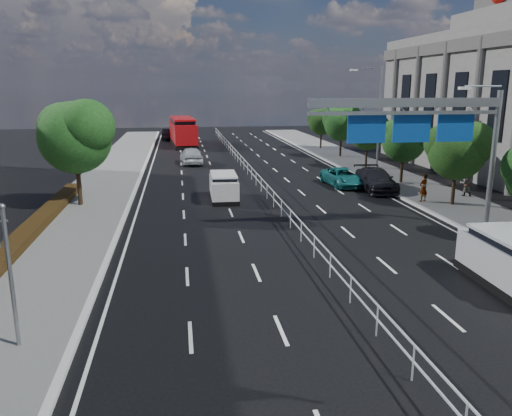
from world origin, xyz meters
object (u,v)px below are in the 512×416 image
object	(u,v)px
red_bus	(183,131)
parked_car_teal	(343,177)
parked_car_dark	(376,180)
near_car_dark	(168,134)
near_car_silver	(191,155)
white_minivan	(224,187)
overhead_gantry	(427,122)
pedestrian_a	(424,188)
pedestrian_b	(466,183)

from	to	relation	value
red_bus	parked_car_teal	bearing A→B (deg)	-72.69
parked_car_teal	parked_car_dark	xyz separation A→B (m)	(1.80, -2.00, 0.12)
near_car_dark	red_bus	bearing A→B (deg)	108.50
near_car_dark	parked_car_dark	distance (m)	41.17
near_car_silver	white_minivan	bearing A→B (deg)	91.59
overhead_gantry	red_bus	world-z (taller)	overhead_gantry
overhead_gantry	near_car_silver	bearing A→B (deg)	114.47
overhead_gantry	parked_car_dark	distance (m)	11.16
pedestrian_a	parked_car_teal	bearing A→B (deg)	-86.35
pedestrian_a	near_car_silver	bearing A→B (deg)	-76.56
red_bus	pedestrian_a	bearing A→B (deg)	-71.76
white_minivan	red_bus	distance (m)	32.98
red_bus	parked_car_teal	world-z (taller)	red_bus
red_bus	parked_car_teal	size ratio (longest dim) A/B	2.46
near_car_silver	pedestrian_b	size ratio (longest dim) A/B	2.87
overhead_gantry	white_minivan	xyz separation A→B (m)	(-9.63, 8.60, -4.74)
overhead_gantry	near_car_dark	world-z (taller)	overhead_gantry
near_car_dark	parked_car_teal	xyz separation A→B (m)	(13.67, -36.16, -0.12)
near_car_dark	parked_car_dark	bearing A→B (deg)	114.12
white_minivan	pedestrian_b	bearing A→B (deg)	-5.59
near_car_dark	near_car_silver	bearing A→B (deg)	98.40
pedestrian_a	pedestrian_b	distance (m)	3.84
white_minivan	pedestrian_a	world-z (taller)	pedestrian_a
overhead_gantry	red_bus	bearing A→B (deg)	106.07
near_car_dark	pedestrian_b	world-z (taller)	pedestrian_b
red_bus	pedestrian_b	bearing A→B (deg)	-66.21
near_car_dark	pedestrian_b	distance (m)	46.28
parked_car_teal	overhead_gantry	bearing A→B (deg)	-93.19
parked_car_teal	pedestrian_a	size ratio (longest dim) A/B	2.66
overhead_gantry	pedestrian_b	world-z (taller)	overhead_gantry
parked_car_teal	parked_car_dark	size ratio (longest dim) A/B	0.88
pedestrian_a	red_bus	bearing A→B (deg)	-90.45
red_bus	pedestrian_a	distance (m)	38.97
near_car_silver	near_car_dark	world-z (taller)	near_car_silver
near_car_silver	pedestrian_a	xyz separation A→B (m)	(14.33, -19.40, 0.21)
parked_car_teal	parked_car_dark	bearing A→B (deg)	-52.40
pedestrian_b	near_car_dark	bearing A→B (deg)	-40.19
overhead_gantry	red_bus	size ratio (longest dim) A/B	0.87
parked_car_dark	overhead_gantry	bearing A→B (deg)	-94.53
overhead_gantry	parked_car_dark	xyz separation A→B (m)	(1.56, 9.94, -4.82)
overhead_gantry	pedestrian_b	bearing A→B (deg)	44.94
parked_car_teal	pedestrian_a	xyz separation A→B (m)	(3.24, -6.45, 0.37)
white_minivan	pedestrian_a	size ratio (longest dim) A/B	2.29
near_car_dark	pedestrian_a	bearing A→B (deg)	113.70
near_car_silver	near_car_dark	distance (m)	23.35
near_car_silver	near_car_dark	size ratio (longest dim) A/B	1.02
parked_car_dark	pedestrian_b	distance (m)	6.08
white_minivan	near_car_dark	world-z (taller)	white_minivan
parked_car_dark	pedestrian_b	world-z (taller)	pedestrian_b
white_minivan	parked_car_dark	world-z (taller)	white_minivan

